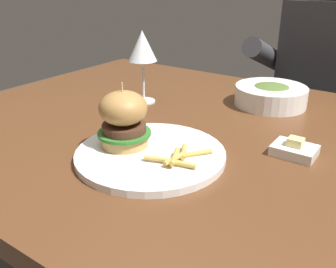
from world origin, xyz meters
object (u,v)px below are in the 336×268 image
burger_sandwich (124,119)px  diner_person (325,117)px  wine_glass (142,48)px  butter_dish (294,149)px  main_plate (151,154)px  soup_bowl (271,95)px

burger_sandwich → diner_person: diner_person is taller
wine_glass → butter_dish: (0.44, -0.09, -0.13)m
main_plate → soup_bowl: 0.44m
burger_sandwich → butter_dish: 0.34m
burger_sandwich → soup_bowl: bearing=72.8°
diner_person → burger_sandwich: bearing=-101.3°
burger_sandwich → wine_glass: bearing=121.3°
butter_dish → soup_bowl: (-0.15, 0.26, 0.02)m
main_plate → diner_person: size_ratio=0.24×
main_plate → butter_dish: butter_dish is taller
diner_person → soup_bowl: bearing=-95.8°
soup_bowl → butter_dish: bearing=-60.3°
soup_bowl → wine_glass: bearing=-149.6°
wine_glass → soup_bowl: size_ratio=1.02×
wine_glass → soup_bowl: 0.36m
burger_sandwich → wine_glass: 0.32m
burger_sandwich → main_plate: bearing=4.8°
butter_dish → soup_bowl: bearing=119.7°
soup_bowl → diner_person: diner_person is taller
main_plate → burger_sandwich: size_ratio=2.27×
wine_glass → butter_dish: size_ratio=2.35×
burger_sandwich → soup_bowl: size_ratio=0.67×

